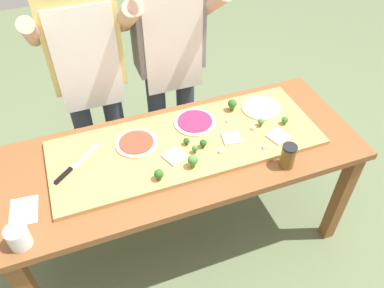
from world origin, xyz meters
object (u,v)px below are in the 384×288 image
Objects in this scene: pizza_slice_center at (278,136)px; broccoli_floret_back_left at (203,143)px; cook_left at (87,67)px; recipe_note at (24,211)px; pizza_whole_beet_magenta at (195,122)px; broccoli_floret_center_left at (159,174)px; sauce_jar at (288,156)px; pizza_whole_white_garlic at (261,108)px; broccoli_floret_center_right at (285,120)px; cheese_crumble_d at (253,129)px; prep_table at (183,164)px; broccoli_floret_front_right at (187,141)px; pizza_slice_far_left at (231,138)px; cheese_crumble_a at (221,151)px; flour_cup at (19,238)px; chefs_knife at (72,168)px; cook_right at (169,52)px; pizza_whole_tomato_red at (136,143)px; broccoli_floret_back_right at (195,149)px; broccoli_floret_front_mid at (261,122)px; cheese_crumble_b at (228,121)px; pizza_slice_near_right at (174,156)px; broccoli_floret_front_left at (193,160)px; broccoli_floret_back_mid at (232,104)px; cheese_crumble_c at (265,147)px.

pizza_slice_center is 0.41m from broccoli_floret_back_left.
recipe_note is at bearing -121.43° from cook_left.
cook_left is (-0.48, 0.45, 0.19)m from pizza_whole_beet_magenta.
broccoli_floret_center_left is 0.46× the size of sauce_jar.
broccoli_floret_center_right is (0.06, -0.16, 0.02)m from pizza_whole_white_garlic.
broccoli_floret_back_left reaches higher than cheese_crumble_d.
broccoli_floret_front_right is (0.02, 0.02, 0.15)m from prep_table.
pizza_slice_far_left is 0.12m from cheese_crumble_a.
recipe_note is at bearing -179.63° from pizza_slice_center.
flour_cup is at bearing -179.70° from sauce_jar.
cook_right reaches higher than chefs_knife.
pizza_whole_white_garlic is 1.01m from cook_left.
broccoli_floret_center_left is 0.81m from cook_left.
broccoli_floret_center_right is 1.42m from flour_cup.
pizza_whole_tomato_red is at bearing 155.68° from broccoli_floret_back_left.
pizza_whole_white_garlic is 1.41× the size of recipe_note.
broccoli_floret_back_right is 0.03× the size of cook_left.
broccoli_floret_front_mid is 0.49× the size of flour_cup.
cheese_crumble_a is at bearing -87.39° from cook_right.
broccoli_floret_center_left reaches higher than broccoli_floret_back_left.
cheese_crumble_a is (0.17, -0.10, 0.13)m from prep_table.
pizza_slice_center is 0.46m from broccoli_floret_back_right.
cheese_crumble_a is 0.25m from cheese_crumble_b.
pizza_slice_near_right is at bearing -45.57° from pizza_whole_tomato_red.
flour_cup is (-1.31, -0.18, 0.01)m from pizza_slice_center.
prep_table is 0.24m from pizza_whole_beet_magenta.
pizza_slice_far_left is 1.89× the size of broccoli_floret_front_mid.
broccoli_floret_front_left reaches higher than chefs_knife.
broccoli_floret_front_left is 0.18m from broccoli_floret_center_left.
cheese_crumble_b is 0.01× the size of cook_right.
broccoli_floret_back_left is 0.35m from broccoli_floret_back_mid.
cheese_crumble_b is at bearing -0.33° from pizza_whole_tomato_red.
broccoli_floret_center_right reaches higher than pizza_whole_beet_magenta.
cheese_crumble_d is at bearing 13.00° from flour_cup.
pizza_slice_near_right is (0.49, -0.09, 0.00)m from chefs_knife.
flour_cup is (-1.39, -0.26, -0.01)m from broccoli_floret_center_right.
prep_table is 0.15m from broccoli_floret_front_right.
pizza_slice_far_left is 0.14m from cheese_crumble_d.
broccoli_floret_back_left is (-0.43, -0.18, 0.02)m from pizza_whole_white_garlic.
cheese_crumble_b is (0.04, 0.13, 0.00)m from pizza_slice_far_left.
flour_cup reaches higher than broccoli_floret_center_left.
pizza_slice_center is at bearing -5.64° from pizza_slice_near_right.
broccoli_floret_back_left is at bearing 5.04° from recipe_note.
broccoli_floret_front_right is (0.02, 0.16, -0.02)m from broccoli_floret_front_left.
cook_right is (-0.31, 0.89, 0.15)m from sauce_jar.
broccoli_floret_back_mid reaches higher than broccoli_floret_back_right.
pizza_whole_tomato_red is 13.40× the size of cheese_crumble_c.
pizza_slice_far_left is 0.14m from cheese_crumble_b.
pizza_slice_far_left is at bearing 136.16° from cheese_crumble_c.
recipe_note is at bearing 178.04° from cheese_crumble_c.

